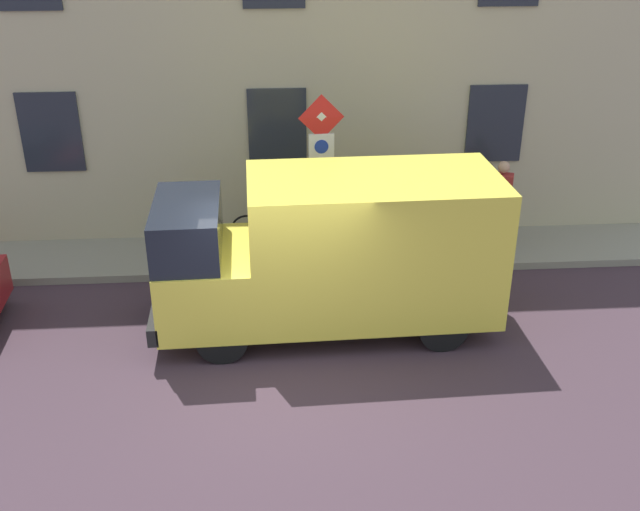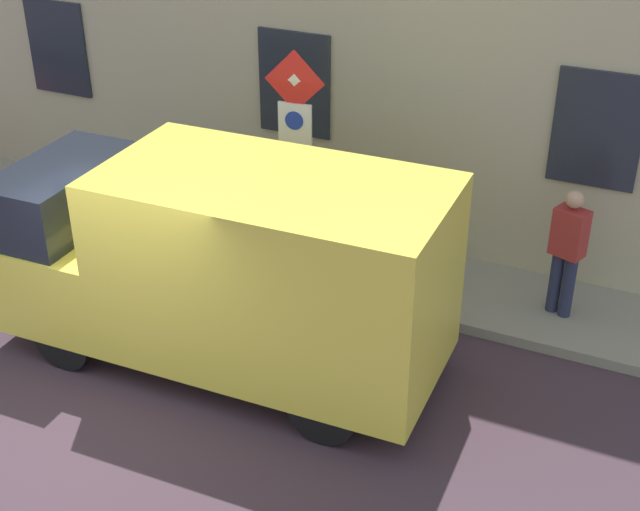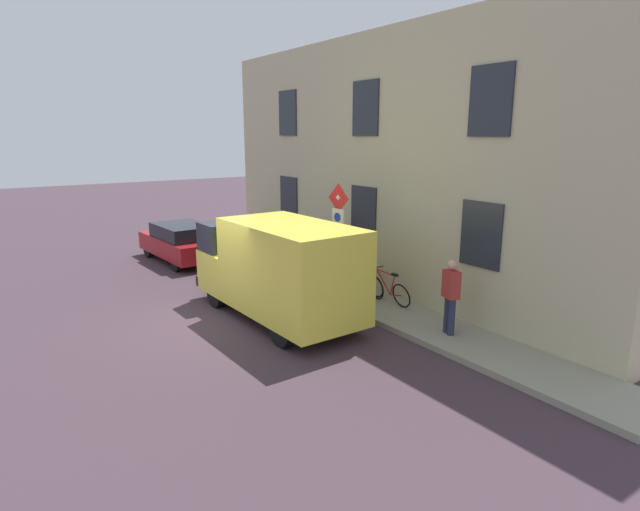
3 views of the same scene
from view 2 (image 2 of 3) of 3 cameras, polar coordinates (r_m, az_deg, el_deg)
The scene contains 9 objects.
ground_plane at distance 10.46m, azimuth -12.70°, elevation -8.96°, with size 80.00×80.00×0.00m, color #402F38.
sidewalk_slab at distance 13.00m, azimuth -3.10°, elevation 0.44°, with size 1.67×17.24×0.14m, color gray.
sign_post_stacked at distance 11.28m, azimuth -1.57°, elevation 7.71°, with size 0.17×0.56×3.04m.
delivery_van at distance 10.12m, azimuth -5.95°, elevation -0.56°, with size 2.15×5.38×2.50m.
bicycle_red at distance 12.40m, azimuth 4.53°, elevation 1.17°, with size 0.46×1.71×0.89m.
bicycle_purple at distance 12.70m, azimuth 0.69°, elevation 2.00°, with size 0.46×1.71×0.89m.
bicycle_orange at distance 13.06m, azimuth -2.95°, elevation 2.78°, with size 0.46×1.72×0.89m.
pedestrian at distance 11.34m, azimuth 15.62°, elevation 0.41°, with size 0.38×0.46×1.72m.
litter_bin at distance 12.41m, azimuth -4.49°, elevation 1.62°, with size 0.44×0.44×0.90m, color #2D5133.
Camera 2 is at (-6.26, -5.41, 6.39)m, focal length 49.72 mm.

